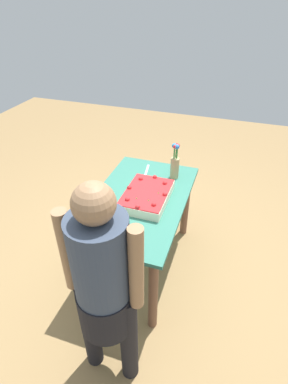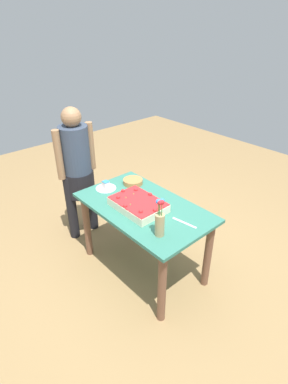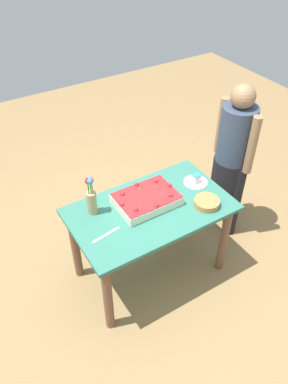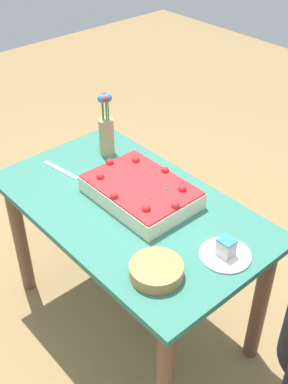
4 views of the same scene
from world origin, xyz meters
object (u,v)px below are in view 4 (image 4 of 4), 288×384
at_px(serving_plate_with_slice, 226,252).
at_px(fruit_bowl, 156,270).
at_px(flower_vase, 106,129).
at_px(sheet_cake, 141,191).
at_px(cake_knife, 61,170).

distance_m(serving_plate_with_slice, fruit_bowl, 0.28).
relative_size(flower_vase, fruit_bowl, 1.64).
height_order(sheet_cake, flower_vase, flower_vase).
bearing_deg(cake_knife, serving_plate_with_slice, -0.11).
xyz_separation_m(sheet_cake, cake_knife, (0.42, 0.14, -0.04)).
bearing_deg(flower_vase, sheet_cake, 162.66).
bearing_deg(flower_vase, fruit_bowl, 153.79).
relative_size(serving_plate_with_slice, cake_knife, 0.87).
bearing_deg(sheet_cake, cake_knife, 18.21).
bearing_deg(sheet_cake, serving_plate_with_slice, -179.50).
xyz_separation_m(serving_plate_with_slice, fruit_bowl, (0.10, 0.27, 0.00)).
bearing_deg(fruit_bowl, serving_plate_with_slice, -110.61).
height_order(serving_plate_with_slice, cake_knife, serving_plate_with_slice).
height_order(cake_knife, fruit_bowl, fruit_bowl).
bearing_deg(flower_vase, cake_knife, 84.63).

